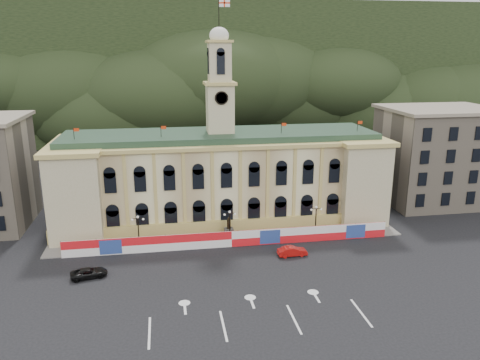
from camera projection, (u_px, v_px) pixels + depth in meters
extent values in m
plane|color=black|center=(249.00, 295.00, 57.62)|extent=(260.00, 260.00, 0.00)
cube|color=black|center=(187.00, 69.00, 175.22)|extent=(230.00, 70.00, 44.00)
cube|color=#595651|center=(292.00, 47.00, 159.53)|extent=(22.00, 8.00, 14.00)
cube|color=#595651|center=(36.00, 60.00, 145.73)|extent=(16.00, 7.00, 10.00)
cube|color=beige|center=(221.00, 180.00, 82.34)|extent=(55.00, 15.00, 14.00)
cube|color=tan|center=(227.00, 227.00, 76.49)|extent=(56.00, 0.80, 2.40)
cube|color=tan|center=(220.00, 139.00, 80.37)|extent=(56.20, 16.20, 0.60)
cube|color=#284430|center=(220.00, 135.00, 80.18)|extent=(53.00, 13.00, 1.20)
cube|color=beige|center=(81.00, 188.00, 77.71)|extent=(8.00, 17.00, 14.00)
cube|color=beige|center=(350.00, 176.00, 85.06)|extent=(8.00, 17.00, 14.00)
cube|color=beige|center=(220.00, 109.00, 78.94)|extent=(4.40, 4.40, 8.00)
cube|color=tan|center=(220.00, 83.00, 77.81)|extent=(5.20, 5.20, 0.50)
cube|color=beige|center=(219.00, 63.00, 76.92)|extent=(3.60, 3.60, 6.50)
cube|color=tan|center=(219.00, 41.00, 76.00)|extent=(4.20, 4.20, 0.40)
cylinder|color=black|center=(222.00, 98.00, 76.22)|extent=(2.20, 0.20, 2.20)
ellipsoid|color=white|center=(219.00, 36.00, 75.76)|extent=(3.20, 3.20, 2.72)
cylinder|color=black|center=(219.00, 15.00, 74.90)|extent=(0.12, 0.12, 5.00)
cube|color=white|center=(224.00, 3.00, 74.55)|extent=(1.80, 0.04, 1.20)
cube|color=red|center=(224.00, 3.00, 74.53)|extent=(1.80, 0.02, 0.22)
cube|color=red|center=(224.00, 3.00, 74.53)|extent=(0.22, 0.02, 1.20)
cube|color=tan|center=(437.00, 157.00, 91.37)|extent=(20.00, 16.00, 18.00)
cube|color=gray|center=(442.00, 109.00, 88.86)|extent=(21.00, 17.00, 0.60)
cube|color=red|center=(232.00, 239.00, 71.53)|extent=(50.00, 0.25, 2.50)
cube|color=#2A428C|center=(111.00, 247.00, 68.59)|extent=(3.20, 0.05, 2.20)
cube|color=#2A428C|center=(270.00, 237.00, 72.34)|extent=(3.20, 0.05, 2.20)
cube|color=#2A428C|center=(356.00, 231.00, 74.53)|extent=(3.20, 0.05, 2.20)
cube|color=slate|center=(229.00, 239.00, 74.46)|extent=(56.00, 5.50, 0.16)
cube|color=#595651|center=(229.00, 234.00, 74.48)|extent=(1.40, 1.40, 1.80)
cylinder|color=black|center=(229.00, 224.00, 74.02)|extent=(0.60, 0.60, 1.60)
sphere|color=black|center=(229.00, 218.00, 73.78)|extent=(0.44, 0.44, 0.44)
cylinder|color=black|center=(139.00, 246.00, 71.54)|extent=(0.44, 0.44, 0.30)
cylinder|color=black|center=(139.00, 233.00, 70.94)|extent=(0.18, 0.18, 4.80)
cube|color=black|center=(138.00, 219.00, 70.32)|extent=(1.60, 0.08, 0.08)
sphere|color=silver|center=(132.00, 220.00, 70.23)|extent=(0.36, 0.36, 0.36)
sphere|color=silver|center=(143.00, 219.00, 70.48)|extent=(0.36, 0.36, 0.36)
sphere|color=silver|center=(138.00, 217.00, 70.25)|extent=(0.40, 0.40, 0.40)
cylinder|color=black|center=(230.00, 241.00, 73.73)|extent=(0.44, 0.44, 0.30)
cylinder|color=black|center=(230.00, 227.00, 73.13)|extent=(0.18, 0.18, 4.80)
cube|color=black|center=(230.00, 213.00, 72.51)|extent=(1.60, 0.08, 0.08)
sphere|color=silver|center=(225.00, 215.00, 72.42)|extent=(0.36, 0.36, 0.36)
sphere|color=silver|center=(235.00, 214.00, 72.67)|extent=(0.36, 0.36, 0.36)
sphere|color=silver|center=(230.00, 212.00, 72.44)|extent=(0.40, 0.40, 0.40)
cylinder|color=black|center=(315.00, 235.00, 75.92)|extent=(0.44, 0.44, 0.30)
cylinder|color=black|center=(316.00, 222.00, 75.31)|extent=(0.18, 0.18, 4.80)
cube|color=black|center=(316.00, 209.00, 74.69)|extent=(1.60, 0.08, 0.08)
sphere|color=silver|center=(311.00, 210.00, 74.61)|extent=(0.36, 0.36, 0.36)
sphere|color=silver|center=(321.00, 209.00, 74.86)|extent=(0.36, 0.36, 0.36)
sphere|color=silver|center=(316.00, 207.00, 74.63)|extent=(0.40, 0.40, 0.40)
imported|color=#B00F0C|center=(292.00, 251.00, 68.49)|extent=(1.94, 4.49, 1.43)
imported|color=black|center=(89.00, 273.00, 62.00)|extent=(4.23, 5.68, 1.32)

